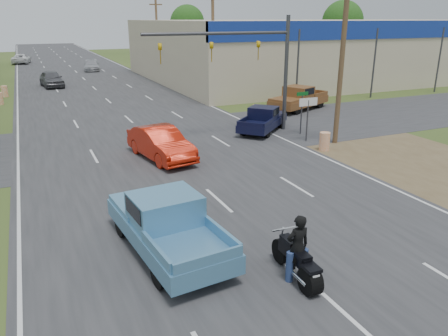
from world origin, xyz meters
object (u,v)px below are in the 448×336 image
distant_car_grey (51,79)px  distant_car_white (21,59)px  distant_car_silver (92,65)px  brown_pickup (298,98)px  rider (297,250)px  motorcycle (298,264)px  blue_pickup (165,222)px  red_convertible (161,144)px  navy_pickup (263,119)px

distant_car_grey → distant_car_white: size_ratio=0.91×
distant_car_silver → brown_pickup: bearing=-64.4°
rider → brown_pickup: bearing=-121.0°
motorcycle → blue_pickup: size_ratio=0.42×
motorcycle → distant_car_white: (-6.24, 68.99, 0.20)m
red_convertible → rider: rider is taller
motorcycle → navy_pickup: (7.34, 15.12, 0.25)m
rider → distant_car_grey: rider is taller
motorcycle → navy_pickup: bearing=66.5°
navy_pickup → distant_car_grey: 27.82m
red_convertible → blue_pickup: size_ratio=0.85×
distant_car_grey → distant_car_white: bearing=88.9°
rider → distant_car_white: bearing=-82.5°
distant_car_grey → red_convertible: bearing=-89.8°
motorcycle → distant_car_grey: 40.86m
navy_pickup → distant_car_grey: (-10.93, 25.58, 0.03)m
red_convertible → distant_car_silver: bearing=76.4°
rider → blue_pickup: (-2.75, 3.07, 0.01)m
blue_pickup → brown_pickup: bearing=41.3°
distant_car_grey → navy_pickup: bearing=-73.4°
red_convertible → distant_car_grey: (-3.34, 28.56, 0.01)m
distant_car_silver → red_convertible: bearing=-85.2°
motorcycle → rider: (0.00, 0.07, 0.38)m
distant_car_white → blue_pickup: bearing=100.2°
rider → blue_pickup: blue_pickup is taller
rider → brown_pickup: (13.08, 19.84, 0.01)m
motorcycle → distant_car_silver: (2.45, 54.41, 0.18)m
motorcycle → rider: size_ratio=1.30×
brown_pickup → navy_pickup: bearing=105.7°
red_convertible → motorcycle: (0.24, -12.14, -0.27)m
brown_pickup → distant_car_silver: (-10.63, 34.50, -0.21)m
rider → brown_pickup: brown_pickup is taller
blue_pickup → brown_pickup: (15.82, 16.77, -0.00)m
distant_car_white → distant_car_grey: bearing=102.6°
rider → distant_car_grey: 40.79m
rider → distant_car_silver: bearing=-90.2°
navy_pickup → blue_pickup: bearing=-82.2°
red_convertible → navy_pickup: bearing=11.5°
distant_car_silver → distant_car_grey: bearing=-105.3°
red_convertible → distant_car_white: bearing=86.1°
rider → distant_car_white: 69.20m
red_convertible → rider: (0.24, -12.07, 0.11)m
brown_pickup → distant_car_white: bearing=-2.7°
distant_car_grey → blue_pickup: bearing=-95.2°
blue_pickup → navy_pickup: bearing=44.5°
navy_pickup → red_convertible: bearing=-110.7°
motorcycle → distant_car_white: 69.27m
rider → distant_car_grey: (-3.58, 40.63, -0.10)m
rider → distant_car_silver: size_ratio=0.37×
blue_pickup → distant_car_silver: bearing=78.9°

